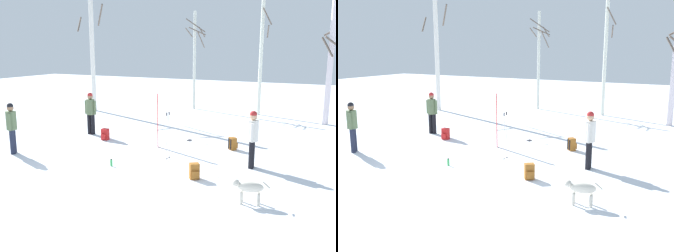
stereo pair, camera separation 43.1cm
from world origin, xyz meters
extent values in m
plane|color=white|center=(0.00, 0.00, 0.00)|extent=(60.00, 60.00, 0.00)
cylinder|color=black|center=(-3.72, 3.87, 0.41)|extent=(0.16, 0.16, 0.82)
cylinder|color=black|center=(-3.90, 3.86, 0.41)|extent=(0.16, 0.16, 0.82)
cylinder|color=#566B47|center=(-3.81, 3.86, 1.13)|extent=(0.34, 0.34, 0.62)
sphere|color=#997051|center=(-3.81, 3.86, 1.55)|extent=(0.22, 0.22, 0.22)
sphere|color=#B22626|center=(-3.81, 3.86, 1.61)|extent=(0.21, 0.21, 0.21)
cylinder|color=#566B47|center=(-3.60, 3.88, 1.11)|extent=(0.10, 0.10, 0.56)
cylinder|color=#566B47|center=(-4.02, 3.85, 1.11)|extent=(0.10, 0.10, 0.56)
cylinder|color=black|center=(3.19, 2.50, 0.41)|extent=(0.16, 0.16, 0.82)
cylinder|color=black|center=(3.22, 2.32, 0.41)|extent=(0.16, 0.16, 0.82)
cylinder|color=silver|center=(3.21, 2.41, 1.13)|extent=(0.34, 0.34, 0.62)
sphere|color=tan|center=(3.21, 2.41, 1.55)|extent=(0.22, 0.22, 0.22)
sphere|color=#B22626|center=(3.21, 2.41, 1.61)|extent=(0.21, 0.21, 0.21)
cylinder|color=silver|center=(3.18, 2.62, 1.11)|extent=(0.10, 0.10, 0.56)
cylinder|color=silver|center=(3.24, 2.21, 1.11)|extent=(0.10, 0.10, 0.56)
cylinder|color=#1E2338|center=(-4.32, 0.30, 0.41)|extent=(0.16, 0.16, 0.82)
cylinder|color=#1E2338|center=(-4.42, 0.45, 0.41)|extent=(0.16, 0.16, 0.82)
cylinder|color=#566B47|center=(-4.37, 0.37, 1.13)|extent=(0.34, 0.34, 0.62)
sphere|color=#997051|center=(-4.37, 0.37, 1.55)|extent=(0.22, 0.22, 0.22)
sphere|color=black|center=(-4.37, 0.37, 1.61)|extent=(0.21, 0.21, 0.21)
cylinder|color=#566B47|center=(-4.25, 0.20, 1.11)|extent=(0.10, 0.10, 0.56)
cylinder|color=#566B47|center=(-4.49, 0.55, 1.11)|extent=(0.10, 0.10, 0.56)
ellipsoid|color=beige|center=(3.86, -0.24, 0.41)|extent=(0.63, 0.33, 0.26)
sphere|color=beige|center=(3.53, -0.30, 0.48)|extent=(0.18, 0.18, 0.18)
ellipsoid|color=beige|center=(3.46, -0.32, 0.46)|extent=(0.11, 0.08, 0.06)
cylinder|color=beige|center=(4.20, -0.17, 0.49)|extent=(0.20, 0.07, 0.17)
cylinder|color=beige|center=(3.68, -0.35, 0.14)|extent=(0.07, 0.07, 0.28)
cylinder|color=beige|center=(3.65, -0.20, 0.14)|extent=(0.07, 0.07, 0.28)
cylinder|color=beige|center=(4.06, -0.28, 0.14)|extent=(0.07, 0.07, 0.28)
cylinder|color=beige|center=(4.03, -0.13, 0.14)|extent=(0.07, 0.07, 0.28)
cube|color=red|center=(-0.36, 3.19, 0.92)|extent=(0.07, 0.13, 1.85)
cube|color=red|center=(-0.36, 3.19, 1.88)|extent=(0.04, 0.06, 0.10)
cube|color=red|center=(-0.38, 3.25, 0.92)|extent=(0.07, 0.13, 1.85)
cube|color=red|center=(-0.38, 3.25, 1.88)|extent=(0.04, 0.06, 0.10)
cube|color=white|center=(0.21, 4.56, 0.01)|extent=(1.74, 0.50, 0.02)
cube|color=#333338|center=(0.26, 4.54, 0.03)|extent=(0.13, 0.09, 0.03)
cube|color=white|center=(0.23, 4.65, 0.01)|extent=(1.74, 0.50, 0.02)
cube|color=#333338|center=(0.28, 4.64, 0.03)|extent=(0.13, 0.09, 0.03)
cylinder|color=#B2B2BC|center=(0.66, 2.05, 0.72)|extent=(0.02, 0.11, 1.45)
cylinder|color=black|center=(0.66, 2.05, 1.50)|extent=(0.04, 0.04, 0.10)
cylinder|color=black|center=(0.66, 2.05, 0.07)|extent=(0.07, 0.07, 0.01)
cylinder|color=#B2B2BC|center=(0.66, 1.88, 0.72)|extent=(0.02, 0.11, 1.45)
cylinder|color=black|center=(0.66, 1.88, 1.50)|extent=(0.04, 0.04, 0.10)
cylinder|color=black|center=(0.66, 1.88, 0.07)|extent=(0.07, 0.07, 0.01)
cube|color=#99591E|center=(2.06, 0.75, 0.22)|extent=(0.33, 0.32, 0.44)
cube|color=#99591E|center=(2.14, 0.65, 0.15)|extent=(0.19, 0.16, 0.20)
cube|color=black|center=(1.94, 0.80, 0.22)|extent=(0.04, 0.04, 0.37)
cube|color=black|center=(2.05, 0.88, 0.22)|extent=(0.04, 0.04, 0.37)
cube|color=red|center=(-2.71, 3.30, 0.22)|extent=(0.27, 0.21, 0.44)
cube|color=red|center=(-2.70, 3.17, 0.15)|extent=(0.20, 0.07, 0.20)
cube|color=black|center=(-2.79, 3.41, 0.22)|extent=(0.04, 0.03, 0.37)
cube|color=black|center=(-2.64, 3.42, 0.22)|extent=(0.04, 0.03, 0.37)
cube|color=#99591E|center=(2.12, 4.09, 0.22)|extent=(0.33, 0.32, 0.44)
cube|color=#99591E|center=(2.21, 4.19, 0.15)|extent=(0.18, 0.18, 0.20)
cube|color=black|center=(2.09, 3.96, 0.22)|extent=(0.04, 0.04, 0.37)
cube|color=black|center=(1.99, 4.06, 0.22)|extent=(0.04, 0.04, 0.37)
cylinder|color=green|center=(-0.60, 0.66, 0.10)|extent=(0.07, 0.07, 0.20)
cylinder|color=black|center=(-0.60, 0.66, 0.22)|extent=(0.05, 0.05, 0.02)
cylinder|color=white|center=(-7.34, 8.74, 3.89)|extent=(0.24, 0.24, 7.78)
cylinder|color=brown|center=(-7.88, 8.41, 4.72)|extent=(0.74, 1.17, 0.85)
cylinder|color=brown|center=(-7.01, 9.13, 5.21)|extent=(0.88, 0.76, 1.10)
cylinder|color=silver|center=(-2.56, 11.79, 2.73)|extent=(0.16, 0.16, 5.45)
cylinder|color=brown|center=(-2.32, 11.32, 4.65)|extent=(0.99, 0.54, 0.75)
cylinder|color=brown|center=(-2.79, 11.49, 4.30)|extent=(0.66, 0.52, 0.53)
cylinder|color=brown|center=(-2.16, 11.74, 3.91)|extent=(0.18, 0.84, 0.91)
cylinder|color=brown|center=(-2.26, 11.42, 4.35)|extent=(0.80, 0.65, 0.45)
cylinder|color=brown|center=(-2.13, 11.80, 4.31)|extent=(0.06, 0.88, 0.54)
cylinder|color=silver|center=(1.26, 11.49, 3.53)|extent=(0.18, 0.18, 7.06)
cylinder|color=brown|center=(1.52, 11.32, 5.01)|extent=(0.42, 0.60, 0.83)
cylinder|color=brown|center=(1.54, 11.57, 4.28)|extent=(0.24, 0.62, 0.61)
cylinder|color=silver|center=(4.65, 10.31, 2.76)|extent=(0.25, 0.25, 5.53)
cylinder|color=brown|center=(4.65, 10.69, 4.24)|extent=(0.80, 0.09, 0.50)
cylinder|color=brown|center=(4.50, 10.06, 3.51)|extent=(0.61, 0.42, 0.89)
camera|label=1|loc=(5.82, -8.38, 3.54)|focal=40.63mm
camera|label=2|loc=(6.20, -8.18, 3.54)|focal=40.63mm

